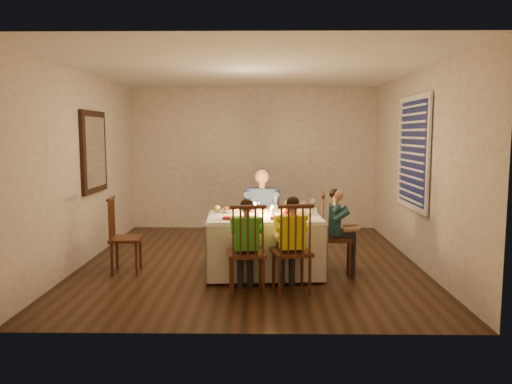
{
  "coord_description": "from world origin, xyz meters",
  "views": [
    {
      "loc": [
        0.17,
        -6.73,
        1.76
      ],
      "look_at": [
        0.08,
        0.15,
        0.95
      ],
      "focal_mm": 35.0,
      "sensor_mm": 36.0,
      "label": 1
    }
  ],
  "objects_px": {
    "chair_end": "(336,272)",
    "chair_extra": "(127,271)",
    "serving_bowl": "(230,211)",
    "child_yellow": "(291,291)",
    "chair_adult": "(262,259)",
    "chair_near_right": "(291,291)",
    "child_green": "(247,292)",
    "dining_table": "(264,232)",
    "child_teal": "(336,272)",
    "adult": "(262,259)",
    "chair_near_left": "(247,292)"
  },
  "relations": [
    {
      "from": "adult",
      "to": "child_yellow",
      "type": "height_order",
      "value": "adult"
    },
    {
      "from": "chair_adult",
      "to": "adult",
      "type": "distance_m",
      "value": 0.0
    },
    {
      "from": "adult",
      "to": "child_teal",
      "type": "distance_m",
      "value": 1.17
    },
    {
      "from": "dining_table",
      "to": "chair_near_right",
      "type": "height_order",
      "value": "dining_table"
    },
    {
      "from": "child_yellow",
      "to": "chair_adult",
      "type": "bearing_deg",
      "value": -88.08
    },
    {
      "from": "chair_end",
      "to": "child_yellow",
      "type": "distance_m",
      "value": 0.99
    },
    {
      "from": "chair_adult",
      "to": "chair_extra",
      "type": "height_order",
      "value": "chair_adult"
    },
    {
      "from": "child_teal",
      "to": "serving_bowl",
      "type": "xyz_separation_m",
      "value": [
        -1.35,
        0.16,
        0.77
      ]
    },
    {
      "from": "chair_adult",
      "to": "child_teal",
      "type": "bearing_deg",
      "value": -32.91
    },
    {
      "from": "dining_table",
      "to": "adult",
      "type": "xyz_separation_m",
      "value": [
        -0.03,
        0.73,
        -0.53
      ]
    },
    {
      "from": "chair_adult",
      "to": "chair_near_left",
      "type": "bearing_deg",
      "value": -93.52
    },
    {
      "from": "chair_near_left",
      "to": "child_green",
      "type": "xyz_separation_m",
      "value": [
        0.0,
        0.0,
        0.0
      ]
    },
    {
      "from": "chair_near_right",
      "to": "child_green",
      "type": "xyz_separation_m",
      "value": [
        -0.5,
        -0.05,
        0.0
      ]
    },
    {
      "from": "chair_adult",
      "to": "serving_bowl",
      "type": "height_order",
      "value": "serving_bowl"
    },
    {
      "from": "child_yellow",
      "to": "chair_near_left",
      "type": "bearing_deg",
      "value": -4.75
    },
    {
      "from": "adult",
      "to": "serving_bowl",
      "type": "height_order",
      "value": "serving_bowl"
    },
    {
      "from": "chair_extra",
      "to": "serving_bowl",
      "type": "relative_size",
      "value": 4.52
    },
    {
      "from": "dining_table",
      "to": "chair_extra",
      "type": "relative_size",
      "value": 1.53
    },
    {
      "from": "chair_near_right",
      "to": "child_green",
      "type": "distance_m",
      "value": 0.5
    },
    {
      "from": "dining_table",
      "to": "child_green",
      "type": "relative_size",
      "value": 1.4
    },
    {
      "from": "dining_table",
      "to": "chair_end",
      "type": "height_order",
      "value": "dining_table"
    },
    {
      "from": "chair_near_right",
      "to": "chair_adult",
      "type": "bearing_deg",
      "value": -88.08
    },
    {
      "from": "dining_table",
      "to": "chair_adult",
      "type": "distance_m",
      "value": 0.9
    },
    {
      "from": "chair_end",
      "to": "chair_extra",
      "type": "height_order",
      "value": "chair_end"
    },
    {
      "from": "dining_table",
      "to": "adult",
      "type": "height_order",
      "value": "dining_table"
    },
    {
      "from": "chair_end",
      "to": "dining_table",
      "type": "bearing_deg",
      "value": 99.64
    },
    {
      "from": "chair_adult",
      "to": "serving_bowl",
      "type": "xyz_separation_m",
      "value": [
        -0.41,
        -0.52,
        0.77
      ]
    },
    {
      "from": "adult",
      "to": "child_green",
      "type": "height_order",
      "value": "adult"
    },
    {
      "from": "chair_near_left",
      "to": "chair_extra",
      "type": "relative_size",
      "value": 1.05
    },
    {
      "from": "chair_adult",
      "to": "dining_table",
      "type": "bearing_deg",
      "value": -84.81
    },
    {
      "from": "adult",
      "to": "child_green",
      "type": "bearing_deg",
      "value": -93.52
    },
    {
      "from": "child_teal",
      "to": "serving_bowl",
      "type": "bearing_deg",
      "value": 89.43
    },
    {
      "from": "chair_extra",
      "to": "adult",
      "type": "height_order",
      "value": "adult"
    },
    {
      "from": "dining_table",
      "to": "chair_near_right",
      "type": "relative_size",
      "value": 1.46
    },
    {
      "from": "chair_near_left",
      "to": "chair_end",
      "type": "height_order",
      "value": "same"
    },
    {
      "from": "chair_near_left",
      "to": "chair_extra",
      "type": "distance_m",
      "value": 1.77
    },
    {
      "from": "chair_end",
      "to": "serving_bowl",
      "type": "distance_m",
      "value": 1.56
    },
    {
      "from": "dining_table",
      "to": "serving_bowl",
      "type": "distance_m",
      "value": 0.54
    },
    {
      "from": "chair_end",
      "to": "child_teal",
      "type": "relative_size",
      "value": 0.94
    },
    {
      "from": "chair_end",
      "to": "adult",
      "type": "distance_m",
      "value": 1.17
    },
    {
      "from": "child_yellow",
      "to": "chair_end",
      "type": "bearing_deg",
      "value": -139.61
    },
    {
      "from": "chair_near_right",
      "to": "chair_end",
      "type": "relative_size",
      "value": 1.0
    },
    {
      "from": "child_teal",
      "to": "dining_table",
      "type": "bearing_deg",
      "value": 99.64
    },
    {
      "from": "chair_adult",
      "to": "chair_near_right",
      "type": "relative_size",
      "value": 1.0
    },
    {
      "from": "chair_extra",
      "to": "child_teal",
      "type": "bearing_deg",
      "value": -94.89
    },
    {
      "from": "chair_adult",
      "to": "adult",
      "type": "height_order",
      "value": "adult"
    },
    {
      "from": "chair_near_left",
      "to": "chair_near_right",
      "type": "relative_size",
      "value": 1.0
    },
    {
      "from": "chair_adult",
      "to": "child_yellow",
      "type": "distance_m",
      "value": 1.49
    },
    {
      "from": "chair_adult",
      "to": "chair_extra",
      "type": "relative_size",
      "value": 1.05
    },
    {
      "from": "chair_adult",
      "to": "chair_near_right",
      "type": "height_order",
      "value": "same"
    }
  ]
}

